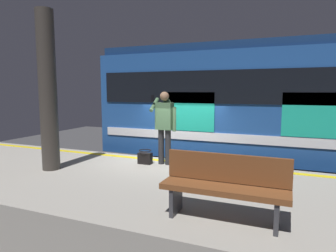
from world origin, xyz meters
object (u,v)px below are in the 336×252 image
Objects in this scene: train_carriage at (253,102)px; station_column at (48,91)px; passenger at (165,122)px; bench at (225,185)px; handbag at (145,157)px.

station_column is at bearing 47.51° from train_carriage.
passenger is at bearing 59.12° from train_carriage.
bench is at bearing 92.62° from train_carriage.
passenger is at bearing -147.42° from station_column.
train_carriage is 5.50m from bench.
handbag is 0.10× the size of station_column.
passenger is 1.02× the size of bench.
handbag is 3.41m from bench.
station_column is (3.94, 4.30, 0.32)m from train_carriage.
passenger is 5.13× the size of handbag.
train_carriage is 3.96m from handbag.
bench is at bearing 127.91° from passenger.
passenger is at bearing -160.02° from handbag.
bench is (-0.25, 5.42, -0.95)m from train_carriage.
station_column is (2.21, 1.41, 0.73)m from passenger.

